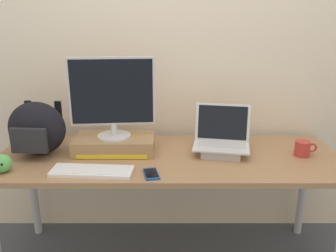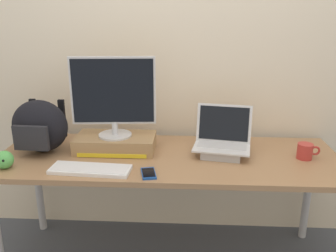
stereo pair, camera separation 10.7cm
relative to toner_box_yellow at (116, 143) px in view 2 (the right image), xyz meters
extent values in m
cube|color=beige|center=(0.32, 0.38, 0.54)|extent=(7.00, 0.10, 2.60)
cube|color=#99704C|center=(0.32, -0.07, -0.06)|extent=(1.98, 0.70, 0.03)
cylinder|color=#B2B2B7|center=(-0.61, 0.22, -0.42)|extent=(0.05, 0.05, 0.68)
cylinder|color=#B2B2B7|center=(1.25, 0.22, -0.42)|extent=(0.05, 0.05, 0.68)
cube|color=#9E7A51|center=(0.00, 0.00, 0.00)|extent=(0.47, 0.25, 0.09)
cube|color=yellow|center=(0.00, -0.13, -0.03)|extent=(0.40, 0.00, 0.02)
cylinder|color=silver|center=(0.00, 0.00, 0.05)|extent=(0.20, 0.20, 0.01)
cylinder|color=silver|center=(0.00, 0.00, 0.10)|extent=(0.04, 0.04, 0.08)
cube|color=silver|center=(0.00, 0.00, 0.32)|extent=(0.49, 0.06, 0.39)
cube|color=black|center=(0.00, -0.01, 0.32)|extent=(0.46, 0.04, 0.37)
cube|color=#ADADB2|center=(0.63, -0.04, -0.02)|extent=(0.25, 0.23, 0.05)
cube|color=silver|center=(0.63, -0.04, 0.01)|extent=(0.35, 0.28, 0.01)
cube|color=#B7B7BC|center=(0.63, -0.03, 0.01)|extent=(0.30, 0.17, 0.00)
cube|color=silver|center=(0.64, 0.04, 0.12)|extent=(0.32, 0.11, 0.22)
cube|color=black|center=(0.64, 0.04, 0.12)|extent=(0.29, 0.09, 0.19)
cube|color=white|center=(-0.08, -0.30, -0.04)|extent=(0.43, 0.17, 0.02)
cube|color=silver|center=(-0.08, -0.30, -0.02)|extent=(0.40, 0.15, 0.00)
ellipsoid|color=black|center=(-0.43, -0.04, 0.11)|extent=(0.34, 0.23, 0.31)
cube|color=#232328|center=(-0.44, -0.16, 0.08)|extent=(0.20, 0.04, 0.14)
cube|color=black|center=(-0.52, 0.08, 0.13)|extent=(0.04, 0.02, 0.23)
cube|color=black|center=(-0.34, 0.07, 0.13)|extent=(0.04, 0.02, 0.23)
cylinder|color=#B2332D|center=(1.09, -0.07, 0.00)|extent=(0.09, 0.09, 0.09)
torus|color=#B2332D|center=(1.15, -0.07, 0.00)|extent=(0.06, 0.01, 0.06)
cube|color=#19479E|center=(0.23, -0.32, -0.04)|extent=(0.10, 0.14, 0.01)
cube|color=black|center=(0.23, -0.32, -0.03)|extent=(0.08, 0.12, 0.00)
sphere|color=#56B256|center=(-0.54, -0.29, 0.00)|extent=(0.10, 0.10, 0.10)
sphere|color=black|center=(-0.52, -0.33, 0.01)|extent=(0.01, 0.01, 0.01)
camera|label=1|loc=(0.32, -1.99, 0.76)|focal=38.34mm
camera|label=2|loc=(0.42, -1.99, 0.76)|focal=38.34mm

